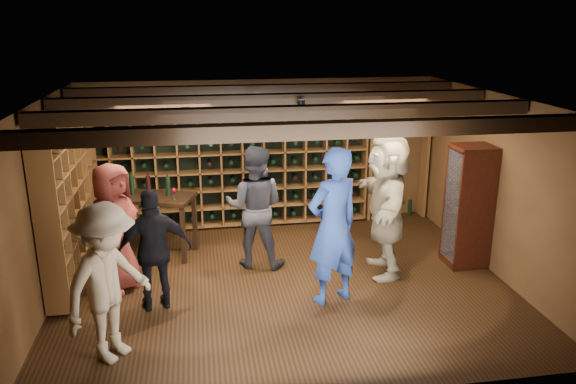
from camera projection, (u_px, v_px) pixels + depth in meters
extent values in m
plane|color=black|center=(284.00, 282.00, 7.70)|extent=(6.00, 6.00, 0.00)
plane|color=brown|center=(261.00, 153.00, 9.68)|extent=(6.00, 0.00, 6.00)
plane|color=brown|center=(327.00, 280.00, 4.97)|extent=(6.00, 0.00, 6.00)
plane|color=brown|center=(42.00, 208.00, 6.86)|extent=(0.00, 5.00, 5.00)
plane|color=brown|center=(497.00, 185.00, 7.79)|extent=(0.00, 5.00, 5.00)
plane|color=black|center=(284.00, 100.00, 6.96)|extent=(6.00, 6.00, 0.00)
cube|color=black|center=(309.00, 131.00, 5.47)|extent=(5.90, 0.18, 0.16)
cube|color=black|center=(290.00, 113.00, 6.51)|extent=(5.90, 0.18, 0.16)
cube|color=black|center=(277.00, 100.00, 7.55)|extent=(5.90, 0.18, 0.16)
cube|color=black|center=(266.00, 90.00, 8.58)|extent=(5.90, 0.18, 0.16)
cylinder|color=black|center=(186.00, 111.00, 6.80)|extent=(0.10, 0.10, 0.10)
cylinder|color=black|center=(301.00, 104.00, 7.41)|extent=(0.10, 0.10, 0.10)
cylinder|color=black|center=(399.00, 110.00, 6.92)|extent=(0.10, 0.10, 0.10)
cylinder|color=black|center=(257.00, 96.00, 8.09)|extent=(0.10, 0.10, 0.10)
cube|color=brown|center=(232.00, 162.00, 9.47)|extent=(4.65, 0.30, 2.20)
cube|color=black|center=(232.00, 162.00, 9.47)|extent=(4.56, 0.02, 2.16)
cube|color=brown|center=(71.00, 195.00, 7.70)|extent=(0.30, 2.65, 2.20)
cube|color=black|center=(71.00, 195.00, 7.70)|extent=(0.29, 0.02, 2.16)
cube|color=brown|center=(400.00, 116.00, 9.71)|extent=(1.15, 0.32, 0.04)
cube|color=brown|center=(424.00, 166.00, 10.06)|extent=(0.05, 0.28, 1.85)
cube|color=brown|center=(368.00, 169.00, 9.90)|extent=(0.05, 0.28, 1.85)
cube|color=tan|center=(378.00, 110.00, 9.61)|extent=(0.40, 0.30, 0.20)
cube|color=tan|center=(403.00, 109.00, 9.68)|extent=(0.40, 0.30, 0.20)
cube|color=tan|center=(422.00, 109.00, 9.73)|extent=(0.40, 0.30, 0.20)
cube|color=#33110A|center=(463.00, 260.00, 8.29)|extent=(0.55, 0.50, 0.10)
cube|color=#33110A|center=(469.00, 206.00, 8.04)|extent=(0.55, 0.50, 1.70)
cube|color=white|center=(452.00, 207.00, 8.00)|extent=(0.01, 0.46, 1.60)
cube|color=#33110A|center=(469.00, 206.00, 8.04)|extent=(0.50, 0.44, 0.02)
sphere|color=#59260C|center=(468.00, 199.00, 8.01)|extent=(0.18, 0.18, 0.18)
imported|color=navy|center=(333.00, 227.00, 6.94)|extent=(0.86, 0.73, 2.01)
imported|color=black|center=(255.00, 207.00, 8.02)|extent=(1.02, 0.90, 1.78)
imported|color=maroon|center=(115.00, 228.00, 7.29)|extent=(0.97, 1.00, 1.73)
imported|color=black|center=(155.00, 250.00, 6.83)|extent=(0.96, 0.53, 1.54)
imported|color=gray|center=(108.00, 283.00, 5.77)|extent=(1.18, 1.28, 1.73)
imported|color=tan|center=(387.00, 205.00, 7.74)|extent=(0.88, 1.93, 2.00)
cube|color=black|center=(151.00, 197.00, 8.37)|extent=(1.38, 0.99, 0.05)
cube|color=black|center=(110.00, 230.00, 8.36)|extent=(0.08, 0.08, 0.89)
cube|color=black|center=(183.00, 235.00, 8.18)|extent=(0.08, 0.08, 0.89)
cube|color=black|center=(126.00, 219.00, 8.85)|extent=(0.08, 0.08, 0.89)
cube|color=black|center=(195.00, 223.00, 8.67)|extent=(0.08, 0.08, 0.89)
cylinder|color=black|center=(132.00, 185.00, 8.42)|extent=(0.07, 0.07, 0.28)
cylinder|color=black|center=(148.00, 186.00, 8.38)|extent=(0.07, 0.07, 0.28)
cylinder|color=black|center=(168.00, 187.00, 8.33)|extent=(0.07, 0.07, 0.28)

